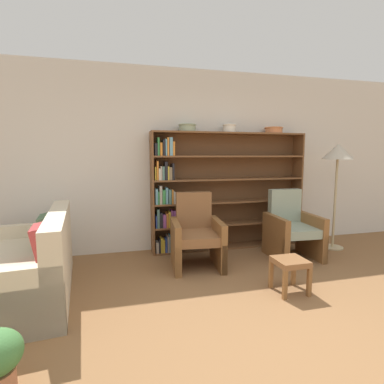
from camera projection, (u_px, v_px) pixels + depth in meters
name	position (u px, v px, depth m)	size (l,w,h in m)	color
ground_plane	(291.00, 353.00, 2.22)	(24.00, 24.00, 0.00)	brown
wall_back	(195.00, 161.00, 4.68)	(12.00, 0.06, 2.75)	silver
bookshelf	(216.00, 192.00, 4.66)	(2.43, 0.30, 1.80)	brown
bowl_sage	(187.00, 127.00, 4.40)	(0.27, 0.27, 0.11)	gray
bowl_cream	(229.00, 128.00, 4.56)	(0.21, 0.21, 0.12)	silver
bowl_slate	(274.00, 130.00, 4.75)	(0.29, 0.29, 0.10)	#C67547
couch	(26.00, 269.00, 3.08)	(1.12, 1.83, 0.87)	beige
armchair_leather	(196.00, 235.00, 3.95)	(0.70, 0.74, 0.96)	brown
armchair_cushioned	(291.00, 229.00, 4.30)	(0.67, 0.71, 0.96)	brown
floor_lamp	(338.00, 156.00, 4.57)	(0.46, 0.46, 1.64)	tan
footstool	(290.00, 266.00, 3.18)	(0.32, 0.32, 0.37)	brown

